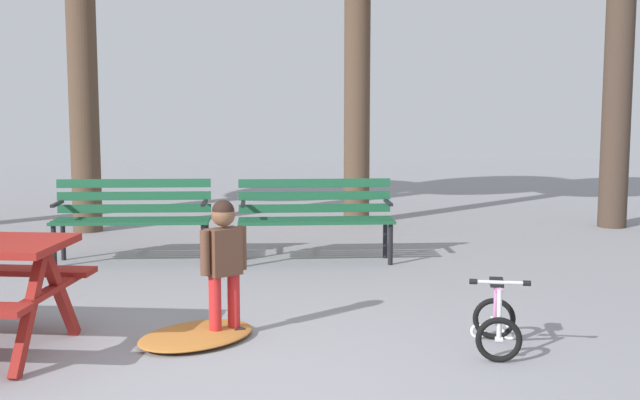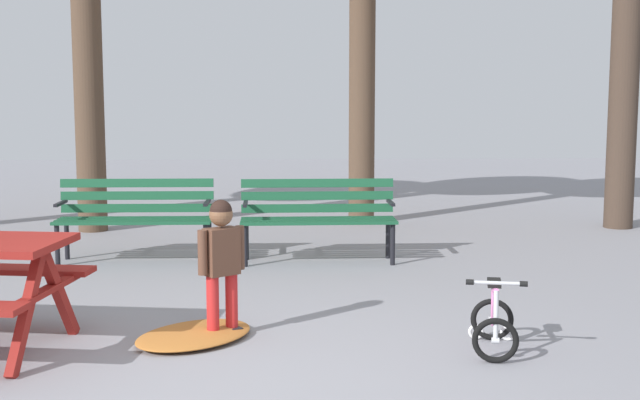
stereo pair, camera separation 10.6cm
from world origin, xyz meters
The scene contains 6 objects.
ground centered at (0.00, 0.00, 0.00)m, with size 36.00×36.00×0.00m, color gray.
park_bench_far_left centered at (-1.12, 3.89, 0.51)m, with size 1.61×0.47×0.85m.
park_bench_left centered at (0.77, 3.79, 0.51)m, with size 1.60×0.47×0.85m.
child_standing centered at (-0.03, 1.05, 0.58)m, with size 0.32×0.28×0.99m.
kids_bicycle centered at (1.83, 0.63, 0.20)m, with size 0.46×0.61×0.54m.
leaf_pile centered at (-0.22, 0.99, 0.04)m, with size 0.92×0.64×0.07m, color #B26B2D.
Camera 1 is at (0.31, -4.80, 1.71)m, focal length 46.93 mm.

